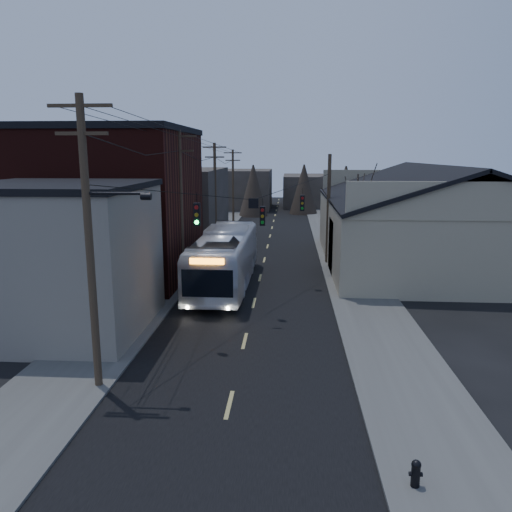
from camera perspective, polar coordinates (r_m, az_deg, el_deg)
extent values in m
plane|color=black|center=(16.32, -3.96, -19.95)|extent=(160.00, 160.00, 0.00)
cube|color=black|center=(44.63, 1.21, 0.63)|extent=(9.00, 110.00, 0.02)
cube|color=#474744|center=(45.38, -7.01, 0.80)|extent=(4.00, 110.00, 0.12)
cube|color=#474744|center=(44.80, 9.55, 0.58)|extent=(4.00, 110.00, 0.12)
cube|color=#6D675B|center=(25.77, -21.48, -0.45)|extent=(8.00, 8.00, 7.00)
cube|color=black|center=(36.00, -15.71, 5.58)|extent=(10.00, 12.00, 10.00)
cube|color=#332E29|center=(51.32, -9.17, 5.87)|extent=(9.00, 14.00, 7.00)
cube|color=gray|center=(40.75, 19.49, 2.46)|extent=(16.00, 20.00, 5.00)
cube|color=black|center=(39.45, 14.21, 8.05)|extent=(8.16, 20.60, 2.86)
cube|color=black|center=(41.63, 25.20, 7.47)|extent=(8.16, 20.60, 2.86)
cube|color=#332E29|center=(79.36, -1.97, 7.65)|extent=(10.00, 12.00, 6.00)
cube|color=#332E29|center=(84.13, 7.30, 7.45)|extent=(12.00, 14.00, 5.00)
cone|color=black|center=(34.42, 11.35, 3.17)|extent=(0.40, 0.40, 7.20)
cylinder|color=#382B1E|center=(18.45, -18.48, 0.76)|extent=(0.28, 0.28, 10.50)
cube|color=#382B1E|center=(18.22, -19.49, 15.91)|extent=(2.20, 0.12, 0.12)
cylinder|color=#382B1E|center=(32.71, -8.56, 5.31)|extent=(0.28, 0.28, 10.00)
cube|color=#382B1E|center=(32.54, -8.81, 13.39)|extent=(2.20, 0.12, 0.12)
cylinder|color=#382B1E|center=(47.43, -4.68, 7.03)|extent=(0.28, 0.28, 9.50)
cube|color=#382B1E|center=(47.28, -4.77, 12.30)|extent=(2.20, 0.12, 0.12)
cylinder|color=#382B1E|center=(62.29, -2.64, 7.93)|extent=(0.28, 0.28, 9.00)
cube|color=#382B1E|center=(62.15, -2.67, 11.70)|extent=(2.20, 0.12, 0.12)
cylinder|color=#382B1E|center=(39.11, 8.27, 5.24)|extent=(0.28, 0.28, 8.50)
cube|color=black|center=(21.79, -6.76, 4.74)|extent=(0.28, 0.20, 1.00)
cube|color=black|center=(25.99, 0.75, 4.60)|extent=(0.28, 0.20, 1.00)
cube|color=black|center=(31.92, 5.31, 6.05)|extent=(0.28, 0.20, 1.00)
imported|color=silver|center=(32.38, -3.59, -0.28)|extent=(3.26, 13.37, 3.71)
imported|color=#A8ABB0|center=(50.75, -3.33, 2.81)|extent=(2.18, 4.76, 1.51)
cylinder|color=black|center=(14.60, 17.77, -22.81)|extent=(0.23, 0.23, 0.58)
sphere|color=black|center=(14.43, 17.85, -21.76)|extent=(0.25, 0.25, 0.25)
cylinder|color=black|center=(14.58, 17.78, -22.65)|extent=(0.34, 0.12, 0.12)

